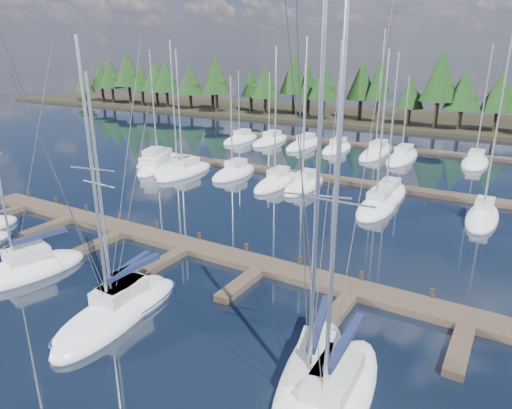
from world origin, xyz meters
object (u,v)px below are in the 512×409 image
Objects in this scene: front_sailboat_4 at (120,309)px; motor_yacht_left at (155,165)px; front_sailboat_5 at (311,385)px; front_sailboat_6 at (328,406)px; main_dock at (185,249)px; front_sailboat_2 at (23,271)px; front_sailboat_3 at (115,311)px.

front_sailboat_4 is 1.51× the size of motor_yacht_left.
front_sailboat_5 is 0.98× the size of front_sailboat_6.
front_sailboat_2 is (-6.45, -7.82, 0.09)m from main_dock.
front_sailboat_3 reaches higher than motor_yacht_left.
front_sailboat_4 is (8.50, -0.08, -0.01)m from front_sailboat_2.
front_sailboat_2 is at bearing 179.31° from front_sailboat_5.
front_sailboat_2 is at bearing -64.51° from motor_yacht_left.
main_dock is at bearing 148.51° from front_sailboat_5.
front_sailboat_2 is 0.99× the size of front_sailboat_3.
front_sailboat_4 is 11.10m from front_sailboat_5.
front_sailboat_6 is at bearing -31.72° from main_dock.
main_dock is 10.13m from front_sailboat_2.
front_sailboat_5 is at bearing -38.38° from motor_yacht_left.
main_dock is 24.69m from motor_yacht_left.
front_sailboat_5 reaches higher than front_sailboat_2.
front_sailboat_6 is (1.07, -0.73, -0.00)m from front_sailboat_5.
front_sailboat_3 is at bearing -2.62° from front_sailboat_2.
front_sailboat_2 is 1.65× the size of motor_yacht_left.
front_sailboat_2 is 19.59m from front_sailboat_5.
front_sailboat_6 is at bearing -4.20° from front_sailboat_4.
front_sailboat_4 reaches higher than main_dock.
front_sailboat_3 is at bearing -179.21° from front_sailboat_5.
front_sailboat_2 is at bearing 179.49° from front_sailboat_4.
front_sailboat_3 is 11.09m from front_sailboat_5.
front_sailboat_6 reaches higher than front_sailboat_4.
front_sailboat_2 reaches higher than main_dock.
front_sailboat_6 is (20.66, -0.97, -0.00)m from front_sailboat_2.
front_sailboat_3 is 12.17m from front_sailboat_6.
front_sailboat_6 is at bearing -34.44° from front_sailboat_5.
main_dock is 2.83× the size of front_sailboat_5.
front_sailboat_4 is 31.85m from motor_yacht_left.
front_sailboat_5 is at bearing -31.49° from main_dock.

